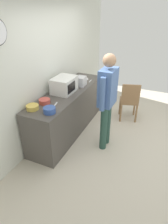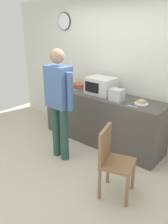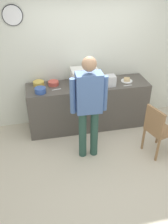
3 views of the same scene
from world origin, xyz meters
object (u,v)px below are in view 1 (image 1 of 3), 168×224
(microwave, at_px, (64,85))
(sandwich_plate, at_px, (84,78))
(salad_bowl, at_px, (49,110))
(cereal_bowl, at_px, (33,107))
(fork_utensil, at_px, (55,104))
(wooden_chair, at_px, (129,100))
(toaster, at_px, (81,81))
(spoon_utensil, at_px, (90,81))
(person_standing, at_px, (107,97))
(mixing_bowl, at_px, (45,101))

(microwave, bearing_deg, sandwich_plate, -3.12)
(salad_bowl, relative_size, cereal_bowl, 0.96)
(fork_utensil, height_order, wooden_chair, fork_utensil)
(salad_bowl, bearing_deg, fork_utensil, 12.58)
(toaster, bearing_deg, wooden_chair, -58.99)
(salad_bowl, distance_m, spoon_utensil, 1.63)
(sandwich_plate, height_order, salad_bowl, salad_bowl)
(sandwich_plate, relative_size, person_standing, 0.12)
(spoon_utensil, bearing_deg, microwave, 163.21)
(mixing_bowl, relative_size, wooden_chair, 0.21)
(cereal_bowl, height_order, wooden_chair, cereal_bowl)
(cereal_bowl, xyz_separation_m, fork_utensil, (0.31, -0.26, -0.03))
(fork_utensil, bearing_deg, microwave, 12.44)
(fork_utensil, relative_size, person_standing, 0.09)
(microwave, distance_m, wooden_chair, 1.62)
(spoon_utensil, distance_m, wooden_chair, 1.01)
(salad_bowl, relative_size, spoon_utensil, 1.18)
(cereal_bowl, relative_size, spoon_utensil, 1.23)
(cereal_bowl, xyz_separation_m, person_standing, (0.73, -1.06, 0.09))
(microwave, bearing_deg, cereal_bowl, 171.08)
(sandwich_plate, bearing_deg, microwave, 176.88)
(spoon_utensil, bearing_deg, mixing_bowl, 167.01)
(toaster, distance_m, fork_utensil, 1.00)
(sandwich_plate, bearing_deg, cereal_bowl, 173.93)
(fork_utensil, height_order, spoon_utensil, same)
(toaster, bearing_deg, fork_utensil, 177.87)
(microwave, xyz_separation_m, mixing_bowl, (-0.59, 0.08, -0.11))
(mixing_bowl, relative_size, toaster, 0.91)
(wooden_chair, bearing_deg, person_standing, 170.22)
(mixing_bowl, bearing_deg, microwave, -7.71)
(sandwich_plate, distance_m, salad_bowl, 1.69)
(salad_bowl, distance_m, wooden_chair, 2.14)
(fork_utensil, distance_m, person_standing, 0.92)
(microwave, relative_size, toaster, 2.27)
(salad_bowl, relative_size, wooden_chair, 0.21)
(mixing_bowl, bearing_deg, spoon_utensil, -12.99)
(microwave, distance_m, spoon_utensil, 0.83)
(toaster, relative_size, wooden_chair, 0.23)
(microwave, height_order, salad_bowl, microwave)
(sandwich_plate, distance_m, cereal_bowl, 1.71)
(mixing_bowl, bearing_deg, wooden_chair, -36.84)
(wooden_chair, bearing_deg, mixing_bowl, 143.16)
(cereal_bowl, bearing_deg, sandwich_plate, -6.07)
(microwave, relative_size, wooden_chair, 0.53)
(sandwich_plate, distance_m, person_standing, 1.31)
(toaster, xyz_separation_m, person_standing, (-0.57, -0.77, 0.02))
(toaster, distance_m, person_standing, 0.96)
(fork_utensil, bearing_deg, mixing_bowl, 98.83)
(sandwich_plate, height_order, fork_utensil, sandwich_plate)
(microwave, bearing_deg, wooden_chair, -47.75)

